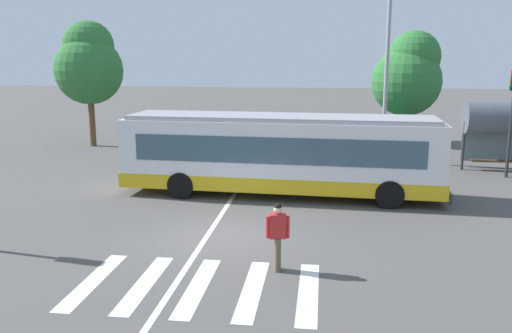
{
  "coord_description": "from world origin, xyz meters",
  "views": [
    {
      "loc": [
        2.89,
        -14.6,
        5.17
      ],
      "look_at": [
        0.52,
        4.05,
        1.3
      ],
      "focal_mm": 37.15,
      "sensor_mm": 36.0,
      "label": 1
    }
  ],
  "objects_px": {
    "parked_car_red": "(200,133)",
    "parked_car_charcoal": "(336,136)",
    "pedestrian_crossing_street": "(278,233)",
    "parked_car_black": "(241,134)",
    "bus_stop_shelter": "(510,119)",
    "background_tree_left": "(89,63)",
    "city_transit_bus": "(280,154)",
    "background_tree_right": "(409,74)",
    "parked_car_teal": "(383,137)",
    "twin_arm_street_lamp": "(388,52)",
    "parked_car_champagne": "(288,135)"
  },
  "relations": [
    {
      "from": "parked_car_black",
      "to": "twin_arm_street_lamp",
      "type": "distance_m",
      "value": 9.71
    },
    {
      "from": "parked_car_charcoal",
      "to": "city_transit_bus",
      "type": "bearing_deg",
      "value": -102.45
    },
    {
      "from": "twin_arm_street_lamp",
      "to": "background_tree_right",
      "type": "height_order",
      "value": "twin_arm_street_lamp"
    },
    {
      "from": "parked_car_teal",
      "to": "background_tree_left",
      "type": "relative_size",
      "value": 0.62
    },
    {
      "from": "parked_car_red",
      "to": "twin_arm_street_lamp",
      "type": "bearing_deg",
      "value": -20.5
    },
    {
      "from": "bus_stop_shelter",
      "to": "parked_car_champagne",
      "type": "bearing_deg",
      "value": 153.86
    },
    {
      "from": "parked_car_black",
      "to": "parked_car_champagne",
      "type": "relative_size",
      "value": 1.01
    },
    {
      "from": "bus_stop_shelter",
      "to": "background_tree_left",
      "type": "height_order",
      "value": "background_tree_left"
    },
    {
      "from": "city_transit_bus",
      "to": "parked_car_champagne",
      "type": "height_order",
      "value": "city_transit_bus"
    },
    {
      "from": "parked_car_charcoal",
      "to": "bus_stop_shelter",
      "type": "distance_m",
      "value": 9.3
    },
    {
      "from": "parked_car_charcoal",
      "to": "parked_car_teal",
      "type": "relative_size",
      "value": 1.02
    },
    {
      "from": "pedestrian_crossing_street",
      "to": "parked_car_charcoal",
      "type": "xyz_separation_m",
      "value": [
        1.8,
        18.01,
        -0.2
      ]
    },
    {
      "from": "pedestrian_crossing_street",
      "to": "parked_car_black",
      "type": "height_order",
      "value": "pedestrian_crossing_street"
    },
    {
      "from": "bus_stop_shelter",
      "to": "twin_arm_street_lamp",
      "type": "distance_m",
      "value": 6.46
    },
    {
      "from": "parked_car_black",
      "to": "background_tree_left",
      "type": "height_order",
      "value": "background_tree_left"
    },
    {
      "from": "city_transit_bus",
      "to": "parked_car_champagne",
      "type": "distance_m",
      "value": 10.97
    },
    {
      "from": "bus_stop_shelter",
      "to": "background_tree_left",
      "type": "bearing_deg",
      "value": 168.55
    },
    {
      "from": "city_transit_bus",
      "to": "parked_car_red",
      "type": "relative_size",
      "value": 2.71
    },
    {
      "from": "background_tree_right",
      "to": "pedestrian_crossing_street",
      "type": "bearing_deg",
      "value": -106.16
    },
    {
      "from": "background_tree_right",
      "to": "twin_arm_street_lamp",
      "type": "bearing_deg",
      "value": -107.67
    },
    {
      "from": "pedestrian_crossing_street",
      "to": "parked_car_red",
      "type": "bearing_deg",
      "value": 108.8
    },
    {
      "from": "parked_car_black",
      "to": "bus_stop_shelter",
      "type": "height_order",
      "value": "bus_stop_shelter"
    },
    {
      "from": "twin_arm_street_lamp",
      "to": "background_tree_right",
      "type": "bearing_deg",
      "value": 72.33
    },
    {
      "from": "city_transit_bus",
      "to": "parked_car_charcoal",
      "type": "relative_size",
      "value": 2.66
    },
    {
      "from": "parked_car_red",
      "to": "parked_car_black",
      "type": "xyz_separation_m",
      "value": [
        2.61,
        -0.44,
        0.0
      ]
    },
    {
      "from": "parked_car_teal",
      "to": "bus_stop_shelter",
      "type": "height_order",
      "value": "bus_stop_shelter"
    },
    {
      "from": "parked_car_charcoal",
      "to": "parked_car_teal",
      "type": "xyz_separation_m",
      "value": [
        2.61,
        -0.05,
        0.0
      ]
    },
    {
      "from": "pedestrian_crossing_street",
      "to": "parked_car_black",
      "type": "xyz_separation_m",
      "value": [
        -3.71,
        18.11,
        -0.2
      ]
    },
    {
      "from": "parked_car_black",
      "to": "parked_car_teal",
      "type": "bearing_deg",
      "value": -1.08
    },
    {
      "from": "parked_car_red",
      "to": "background_tree_right",
      "type": "bearing_deg",
      "value": 11.38
    },
    {
      "from": "bus_stop_shelter",
      "to": "background_tree_right",
      "type": "height_order",
      "value": "background_tree_right"
    },
    {
      "from": "parked_car_champagne",
      "to": "parked_car_teal",
      "type": "height_order",
      "value": "same"
    },
    {
      "from": "parked_car_red",
      "to": "parked_car_charcoal",
      "type": "distance_m",
      "value": 8.13
    },
    {
      "from": "twin_arm_street_lamp",
      "to": "background_tree_left",
      "type": "bearing_deg",
      "value": 169.95
    },
    {
      "from": "parked_car_red",
      "to": "twin_arm_street_lamp",
      "type": "distance_m",
      "value": 12.04
    },
    {
      "from": "background_tree_left",
      "to": "background_tree_right",
      "type": "bearing_deg",
      "value": 10.37
    },
    {
      "from": "pedestrian_crossing_street",
      "to": "city_transit_bus",
      "type": "bearing_deg",
      "value": 94.23
    },
    {
      "from": "twin_arm_street_lamp",
      "to": "parked_car_teal",
      "type": "bearing_deg",
      "value": 84.08
    },
    {
      "from": "parked_car_red",
      "to": "twin_arm_street_lamp",
      "type": "relative_size",
      "value": 0.51
    },
    {
      "from": "parked_car_red",
      "to": "bus_stop_shelter",
      "type": "distance_m",
      "value": 16.84
    },
    {
      "from": "city_transit_bus",
      "to": "background_tree_right",
      "type": "relative_size",
      "value": 1.8
    },
    {
      "from": "twin_arm_street_lamp",
      "to": "background_tree_right",
      "type": "xyz_separation_m",
      "value": [
        2.03,
        6.38,
        -1.28
      ]
    },
    {
      "from": "parked_car_champagne",
      "to": "background_tree_right",
      "type": "distance_m",
      "value": 8.33
    },
    {
      "from": "parked_car_teal",
      "to": "background_tree_right",
      "type": "height_order",
      "value": "background_tree_right"
    },
    {
      "from": "parked_car_champagne",
      "to": "parked_car_charcoal",
      "type": "height_order",
      "value": "same"
    },
    {
      "from": "city_transit_bus",
      "to": "background_tree_right",
      "type": "bearing_deg",
      "value": 64.08
    },
    {
      "from": "parked_car_red",
      "to": "parked_car_black",
      "type": "bearing_deg",
      "value": -9.6
    },
    {
      "from": "city_transit_bus",
      "to": "parked_car_teal",
      "type": "height_order",
      "value": "city_transit_bus"
    },
    {
      "from": "background_tree_left",
      "to": "background_tree_right",
      "type": "relative_size",
      "value": 1.08
    },
    {
      "from": "bus_stop_shelter",
      "to": "background_tree_right",
      "type": "distance_m",
      "value": 8.81
    }
  ]
}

